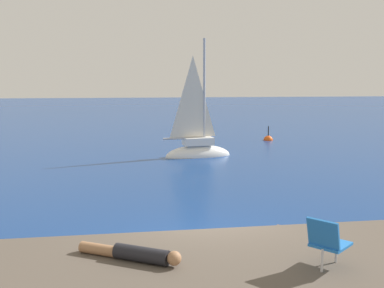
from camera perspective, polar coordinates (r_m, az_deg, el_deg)
ground_plane at (r=10.10m, az=1.70°, el=-13.16°), size 160.00×160.00×0.00m
boulder_seaward at (r=10.08m, az=12.32°, el=-13.41°), size 1.69×1.71×0.87m
sailboat_near at (r=21.75m, az=0.71°, el=-0.69°), size 3.33×1.58×6.06m
person_sunbather at (r=7.35m, az=-7.21°, el=-13.35°), size 1.59×1.00×0.25m
beach_chair at (r=7.16m, az=16.47°, el=-11.41°), size 0.76×0.75×0.80m
marker_buoy at (r=27.85m, az=9.44°, el=0.48°), size 0.56×0.56×1.13m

